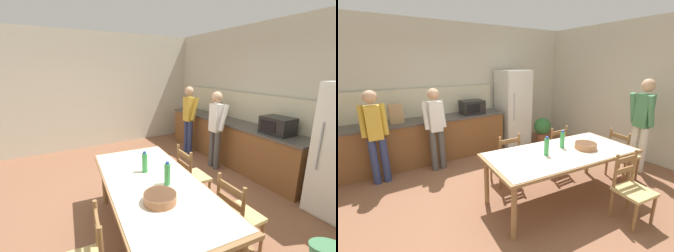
{
  "view_description": "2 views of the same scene",
  "coord_description": "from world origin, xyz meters",
  "views": [
    {
      "loc": [
        2.71,
        -1.27,
        2.02
      ],
      "look_at": [
        0.07,
        0.2,
        1.24
      ],
      "focal_mm": 24.0,
      "sensor_mm": 36.0,
      "label": 1
    },
    {
      "loc": [
        -1.69,
        -2.45,
        2.02
      ],
      "look_at": [
        0.08,
        0.34,
        1.09
      ],
      "focal_mm": 24.0,
      "sensor_mm": 36.0,
      "label": 2
    }
  ],
  "objects": [
    {
      "name": "kitchen_counter",
      "position": [
        -0.81,
        2.23,
        0.46
      ],
      "size": [
        3.64,
        0.66,
        0.91
      ],
      "color": "brown",
      "rests_on": "ground"
    },
    {
      "name": "counter_splashback",
      "position": [
        -0.81,
        2.54,
        1.21
      ],
      "size": [
        3.6,
        0.03,
        0.6
      ],
      "primitive_type": "cube",
      "color": "beige",
      "rests_on": "kitchen_counter"
    },
    {
      "name": "bottle_off_centre",
      "position": [
        0.75,
        -0.19,
        0.9
      ],
      "size": [
        0.07,
        0.07,
        0.27
      ],
      "color": "green",
      "rests_on": "dining_table"
    },
    {
      "name": "chair_side_far_right",
      "position": [
        1.2,
        0.45,
        0.44
      ],
      "size": [
        0.42,
        0.4,
        0.91
      ],
      "rotation": [
        0.0,
        0.0,
        3.14
      ],
      "color": "olive",
      "rests_on": "ground"
    },
    {
      "name": "person_at_counter",
      "position": [
        -0.63,
        1.69,
        0.89
      ],
      "size": [
        0.4,
        0.27,
        1.58
      ],
      "rotation": [
        0.0,
        0.0,
        1.57
      ],
      "color": "#4C4C4C",
      "rests_on": "ground"
    },
    {
      "name": "bottle_near_centre",
      "position": [
        0.35,
        -0.28,
        0.9
      ],
      "size": [
        0.07,
        0.07,
        0.27
      ],
      "color": "green",
      "rests_on": "dining_table"
    },
    {
      "name": "microwave",
      "position": [
        0.35,
        2.21,
        1.06
      ],
      "size": [
        0.5,
        0.39,
        0.3
      ],
      "color": "black",
      "rests_on": "kitchen_counter"
    },
    {
      "name": "serving_bowl",
      "position": [
        1.02,
        -0.41,
        0.83
      ],
      "size": [
        0.32,
        0.32,
        0.09
      ],
      "color": "#9E6642",
      "rests_on": "dining_table"
    },
    {
      "name": "dining_table",
      "position": [
        0.63,
        -0.31,
        0.71
      ],
      "size": [
        2.33,
        1.2,
        0.78
      ],
      "rotation": [
        0.0,
        0.0,
        -0.08
      ],
      "color": "olive",
      "rests_on": "ground"
    },
    {
      "name": "paper_bag",
      "position": [
        -1.23,
        2.2,
        1.09
      ],
      "size": [
        0.24,
        0.16,
        0.36
      ],
      "primitive_type": "cube",
      "color": "tan",
      "rests_on": "kitchen_counter"
    },
    {
      "name": "ground_plane",
      "position": [
        0.0,
        0.0,
        0.0
      ],
      "size": [
        8.32,
        8.32,
        0.0
      ],
      "primitive_type": "plane",
      "color": "brown"
    },
    {
      "name": "wall_back",
      "position": [
        0.0,
        2.66,
        1.45
      ],
      "size": [
        6.52,
        0.12,
        2.9
      ],
      "primitive_type": "cube",
      "color": "beige",
      "rests_on": "ground"
    },
    {
      "name": "wall_left",
      "position": [
        -3.26,
        0.0,
        1.45
      ],
      "size": [
        0.12,
        5.2,
        2.9
      ],
      "primitive_type": "cube",
      "color": "beige",
      "rests_on": "ground"
    },
    {
      "name": "person_at_sink",
      "position": [
        -1.62,
        1.71,
        0.91
      ],
      "size": [
        0.4,
        0.28,
        1.61
      ],
      "rotation": [
        0.0,
        0.0,
        1.57
      ],
      "color": "navy",
      "rests_on": "ground"
    },
    {
      "name": "chair_side_far_left",
      "position": [
        0.19,
        0.53,
        0.44
      ],
      "size": [
        0.44,
        0.42,
        0.91
      ],
      "rotation": [
        0.0,
        0.0,
        3.09
      ],
      "color": "olive",
      "rests_on": "ground"
    }
  ]
}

